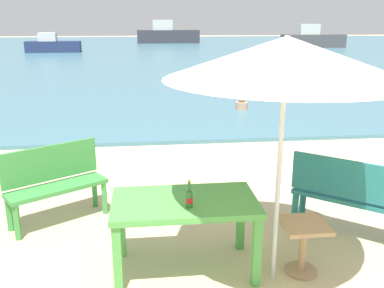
# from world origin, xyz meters

# --- Properties ---
(sea_water) EXTENTS (120.00, 50.00, 0.08)m
(sea_water) POSITION_xyz_m (0.00, 30.00, 0.04)
(sea_water) COLOR teal
(sea_water) RESTS_ON ground_plane
(picnic_table_green) EXTENTS (1.40, 0.80, 0.76)m
(picnic_table_green) POSITION_xyz_m (-0.68, 0.59, 0.65)
(picnic_table_green) COLOR #4C9E47
(picnic_table_green) RESTS_ON ground_plane
(beer_bottle_amber) EXTENTS (0.07, 0.07, 0.26)m
(beer_bottle_amber) POSITION_xyz_m (-0.66, 0.42, 0.85)
(beer_bottle_amber) COLOR #2D662D
(beer_bottle_amber) RESTS_ON picnic_table_green
(patio_umbrella) EXTENTS (2.10, 2.10, 2.30)m
(patio_umbrella) POSITION_xyz_m (0.16, 0.35, 2.12)
(patio_umbrella) COLOR silver
(patio_umbrella) RESTS_ON ground_plane
(side_table_wood) EXTENTS (0.44, 0.44, 0.54)m
(side_table_wood) POSITION_xyz_m (0.46, 0.41, 0.35)
(side_table_wood) COLOR tan
(side_table_wood) RESTS_ON ground_plane
(bench_teal_center) EXTENTS (1.15, 1.04, 0.95)m
(bench_teal_center) POSITION_xyz_m (1.20, 1.09, 0.54)
(bench_teal_center) COLOR #237275
(bench_teal_center) RESTS_ON ground_plane
(bench_green_left) EXTENTS (1.21, 0.94, 0.95)m
(bench_green_left) POSITION_xyz_m (-2.17, 1.87, 0.54)
(bench_green_left) COLOR #3D8C42
(bench_green_left) RESTS_ON ground_plane
(swimmer_person) EXTENTS (0.34, 0.34, 0.41)m
(swimmer_person) POSITION_xyz_m (1.55, 7.87, 0.24)
(swimmer_person) COLOR tan
(swimmer_person) RESTS_ON sea_water
(boat_ferry) EXTENTS (6.01, 1.64, 2.19)m
(boat_ferry) POSITION_xyz_m (1.35, 39.76, 0.87)
(boat_ferry) COLOR #38383F
(boat_ferry) RESTS_ON sea_water
(boat_sailboat) EXTENTS (3.79, 1.03, 1.38)m
(boat_sailboat) POSITION_xyz_m (-7.46, 28.88, 0.58)
(boat_sailboat) COLOR navy
(boat_sailboat) RESTS_ON sea_water
(boat_fishing_trawler) EXTENTS (5.17, 1.41, 1.88)m
(boat_fishing_trawler) POSITION_xyz_m (12.95, 31.86, 0.76)
(boat_fishing_trawler) COLOR #4C4C4C
(boat_fishing_trawler) RESTS_ON sea_water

